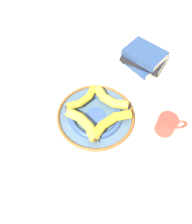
% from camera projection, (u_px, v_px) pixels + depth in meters
% --- Properties ---
extents(ground_plane, '(2.80, 2.80, 0.00)m').
position_uv_depth(ground_plane, '(98.00, 118.00, 0.91)').
color(ground_plane, beige).
extents(decorative_bowl, '(0.32, 0.32, 0.03)m').
position_uv_depth(decorative_bowl, '(96.00, 115.00, 0.90)').
color(decorative_bowl, slate).
rests_on(decorative_bowl, ground_plane).
extents(banana_a, '(0.16, 0.10, 0.03)m').
position_uv_depth(banana_a, '(83.00, 99.00, 0.91)').
color(banana_a, gold).
rests_on(banana_a, decorative_bowl).
extents(banana_b, '(0.10, 0.18, 0.04)m').
position_uv_depth(banana_b, '(109.00, 99.00, 0.90)').
color(banana_b, gold).
rests_on(banana_b, decorative_bowl).
extents(banana_c, '(0.18, 0.14, 0.04)m').
position_uv_depth(banana_c, '(111.00, 122.00, 0.84)').
color(banana_c, gold).
rests_on(banana_c, decorative_bowl).
extents(banana_d, '(0.12, 0.17, 0.04)m').
position_uv_depth(banana_d, '(84.00, 124.00, 0.84)').
color(banana_d, gold).
rests_on(banana_d, decorative_bowl).
extents(book_stack, '(0.20, 0.22, 0.08)m').
position_uv_depth(book_stack, '(144.00, 58.00, 1.05)').
color(book_stack, '#2D4C84').
rests_on(book_stack, ground_plane).
extents(coffee_mug, '(0.08, 0.12, 0.08)m').
position_uv_depth(coffee_mug, '(167.00, 124.00, 0.85)').
color(coffee_mug, '#B24238').
rests_on(coffee_mug, ground_plane).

